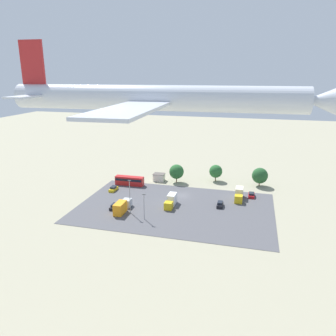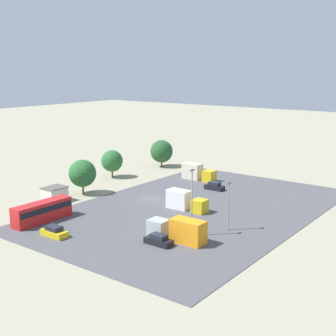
{
  "view_description": "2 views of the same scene",
  "coord_description": "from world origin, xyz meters",
  "px_view_note": "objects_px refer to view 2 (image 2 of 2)",
  "views": [
    {
      "loc": [
        -21.37,
        99.74,
        39.61
      ],
      "look_at": [
        -4.05,
        33.77,
        19.56
      ],
      "focal_mm": 35.0,
      "sensor_mm": 36.0,
      "label": 1
    },
    {
      "loc": [
        66.02,
        54.1,
        24.4
      ],
      "look_at": [
        4.5,
        7.65,
        7.84
      ],
      "focal_mm": 50.0,
      "sensor_mm": 36.0,
      "label": 2
    }
  ],
  "objects_px": {
    "parked_car_0": "(195,172)",
    "parked_car_2": "(159,240)",
    "parked_car_3": "(214,186)",
    "bus": "(42,211)",
    "parked_truck_2": "(185,201)",
    "shed_building": "(55,194)",
    "parked_truck_1": "(179,230)",
    "parked_truck_0": "(197,172)",
    "parked_car_1": "(54,232)"
  },
  "relations": [
    {
      "from": "parked_car_1",
      "to": "parked_truck_0",
      "type": "relative_size",
      "value": 0.56
    },
    {
      "from": "parked_car_1",
      "to": "parked_truck_0",
      "type": "xyz_separation_m",
      "value": [
        -42.49,
        -3.0,
        0.94
      ]
    },
    {
      "from": "bus",
      "to": "parked_truck_1",
      "type": "bearing_deg",
      "value": 15.83
    },
    {
      "from": "parked_car_0",
      "to": "parked_truck_0",
      "type": "height_order",
      "value": "parked_truck_0"
    },
    {
      "from": "parked_truck_1",
      "to": "parked_truck_2",
      "type": "bearing_deg",
      "value": 32.21
    },
    {
      "from": "parked_car_2",
      "to": "parked_truck_1",
      "type": "xyz_separation_m",
      "value": [
        -3.08,
        1.38,
        0.9
      ]
    },
    {
      "from": "parked_car_0",
      "to": "parked_car_3",
      "type": "xyz_separation_m",
      "value": [
        9.16,
        10.86,
        0.09
      ]
    },
    {
      "from": "parked_car_0",
      "to": "parked_truck_1",
      "type": "xyz_separation_m",
      "value": [
        36.67,
        21.81,
        0.94
      ]
    },
    {
      "from": "parked_car_2",
      "to": "parked_car_3",
      "type": "height_order",
      "value": "parked_car_3"
    },
    {
      "from": "shed_building",
      "to": "parked_truck_1",
      "type": "bearing_deg",
      "value": 85.3
    },
    {
      "from": "parked_car_2",
      "to": "parked_truck_1",
      "type": "height_order",
      "value": "parked_truck_1"
    },
    {
      "from": "parked_car_1",
      "to": "parked_car_3",
      "type": "relative_size",
      "value": 1.09
    },
    {
      "from": "parked_car_1",
      "to": "parked_car_2",
      "type": "height_order",
      "value": "parked_car_1"
    },
    {
      "from": "parked_car_0",
      "to": "parked_truck_2",
      "type": "distance_m",
      "value": 27.55
    },
    {
      "from": "parked_car_1",
      "to": "bus",
      "type": "bearing_deg",
      "value": 64.37
    },
    {
      "from": "parked_car_1",
      "to": "parked_truck_0",
      "type": "bearing_deg",
      "value": 4.04
    },
    {
      "from": "parked_car_3",
      "to": "parked_truck_1",
      "type": "height_order",
      "value": "parked_truck_1"
    },
    {
      "from": "shed_building",
      "to": "parked_car_1",
      "type": "height_order",
      "value": "shed_building"
    },
    {
      "from": "parked_car_1",
      "to": "parked_car_3",
      "type": "bearing_deg",
      "value": -7.3
    },
    {
      "from": "bus",
      "to": "parked_truck_0",
      "type": "height_order",
      "value": "parked_truck_0"
    },
    {
      "from": "shed_building",
      "to": "parked_car_3",
      "type": "height_order",
      "value": "shed_building"
    },
    {
      "from": "parked_car_1",
      "to": "parked_car_2",
      "type": "relative_size",
      "value": 1.06
    },
    {
      "from": "parked_car_3",
      "to": "parked_truck_2",
      "type": "relative_size",
      "value": 0.53
    },
    {
      "from": "parked_car_3",
      "to": "parked_truck_0",
      "type": "relative_size",
      "value": 0.52
    },
    {
      "from": "parked_car_2",
      "to": "parked_truck_0",
      "type": "bearing_deg",
      "value": -154.18
    },
    {
      "from": "bus",
      "to": "parked_truck_1",
      "type": "distance_m",
      "value": 23.51
    },
    {
      "from": "parked_truck_0",
      "to": "bus",
      "type": "bearing_deg",
      "value": -5.67
    },
    {
      "from": "shed_building",
      "to": "parked_car_0",
      "type": "bearing_deg",
      "value": 165.97
    },
    {
      "from": "parked_car_0",
      "to": "parked_car_2",
      "type": "xyz_separation_m",
      "value": [
        39.74,
        20.44,
        0.04
      ]
    },
    {
      "from": "parked_car_2",
      "to": "parked_truck_1",
      "type": "distance_m",
      "value": 3.49
    },
    {
      "from": "shed_building",
      "to": "parked_car_3",
      "type": "bearing_deg",
      "value": 142.21
    },
    {
      "from": "parked_car_1",
      "to": "parked_car_2",
      "type": "bearing_deg",
      "value": -65.15
    },
    {
      "from": "shed_building",
      "to": "parked_truck_1",
      "type": "height_order",
      "value": "parked_truck_1"
    },
    {
      "from": "parked_truck_0",
      "to": "parked_truck_2",
      "type": "height_order",
      "value": "parked_truck_0"
    },
    {
      "from": "bus",
      "to": "parked_car_1",
      "type": "relative_size",
      "value": 2.39
    },
    {
      "from": "shed_building",
      "to": "parked_car_1",
      "type": "relative_size",
      "value": 0.96
    },
    {
      "from": "bus",
      "to": "parked_truck_0",
      "type": "distance_m",
      "value": 39.38
    },
    {
      "from": "shed_building",
      "to": "parked_truck_0",
      "type": "bearing_deg",
      "value": 158.99
    },
    {
      "from": "parked_truck_0",
      "to": "parked_car_3",
      "type": "bearing_deg",
      "value": 55.89
    },
    {
      "from": "shed_building",
      "to": "parked_car_1",
      "type": "bearing_deg",
      "value": 50.14
    },
    {
      "from": "parked_truck_1",
      "to": "shed_building",
      "type": "bearing_deg",
      "value": 85.3
    },
    {
      "from": "parked_car_1",
      "to": "parked_truck_1",
      "type": "bearing_deg",
      "value": -58.27
    },
    {
      "from": "parked_car_1",
      "to": "parked_truck_1",
      "type": "distance_m",
      "value": 18.5
    },
    {
      "from": "parked_car_1",
      "to": "parked_car_3",
      "type": "xyz_separation_m",
      "value": [
        -37.23,
        4.77,
        0.02
      ]
    },
    {
      "from": "parked_car_2",
      "to": "parked_car_3",
      "type": "xyz_separation_m",
      "value": [
        -30.59,
        -9.58,
        0.05
      ]
    },
    {
      "from": "parked_car_0",
      "to": "parked_truck_1",
      "type": "height_order",
      "value": "parked_truck_1"
    },
    {
      "from": "shed_building",
      "to": "parked_car_3",
      "type": "distance_m",
      "value": 31.66
    },
    {
      "from": "parked_car_1",
      "to": "parked_car_3",
      "type": "distance_m",
      "value": 37.54
    },
    {
      "from": "parked_car_0",
      "to": "shed_building",
      "type": "bearing_deg",
      "value": 165.97
    },
    {
      "from": "parked_car_3",
      "to": "bus",
      "type": "bearing_deg",
      "value": -18.97
    }
  ]
}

